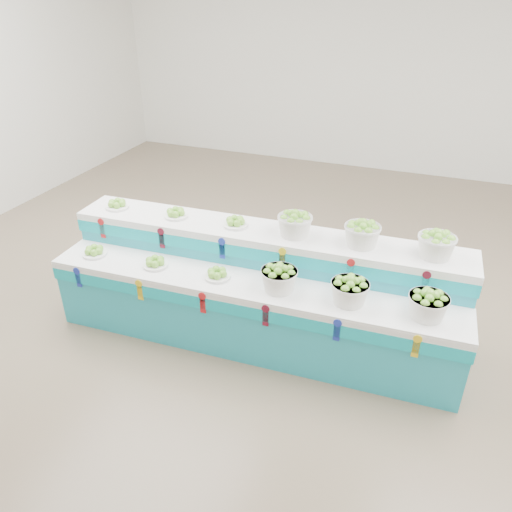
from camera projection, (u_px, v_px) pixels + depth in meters
name	position (u px, v px, depth m)	size (l,w,h in m)	color
ground	(308.00, 325.00, 5.04)	(10.00, 10.00, 0.00)	#6E624B
back_wall	(397.00, 53.00, 8.13)	(10.00, 10.00, 0.00)	silver
display_stand	(256.00, 289.00, 4.69)	(3.82, 0.99, 1.02)	#24A1B8
plate_lower_left	(94.00, 251.00, 4.82)	(0.24, 0.24, 0.10)	white
plate_lower_mid	(155.00, 262.00, 4.63)	(0.24, 0.24, 0.10)	white
plate_lower_right	(217.00, 273.00, 4.45)	(0.24, 0.24, 0.10)	white
basket_lower_left	(279.00, 278.00, 4.25)	(0.32, 0.32, 0.23)	silver
basket_lower_mid	(350.00, 290.00, 4.08)	(0.32, 0.32, 0.23)	silver
basket_lower_right	(428.00, 304.00, 3.91)	(0.32, 0.32, 0.23)	silver
plate_upper_left	(117.00, 204.00, 5.06)	(0.24, 0.24, 0.10)	white
plate_upper_mid	(176.00, 212.00, 4.87)	(0.24, 0.24, 0.10)	white
plate_upper_right	(235.00, 221.00, 4.69)	(0.24, 0.24, 0.10)	white
basket_upper_left	(295.00, 224.00, 4.50)	(0.32, 0.32, 0.23)	silver
basket_upper_mid	(362.00, 233.00, 4.32)	(0.32, 0.32, 0.23)	silver
basket_upper_right	(436.00, 244.00, 4.15)	(0.32, 0.32, 0.23)	silver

